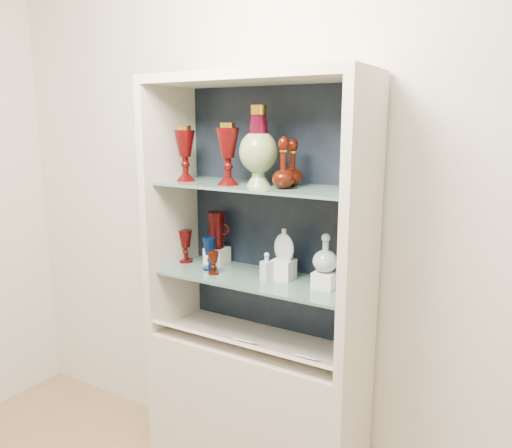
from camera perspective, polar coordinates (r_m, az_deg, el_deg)
The scene contains 29 objects.
wall_back at distance 2.36m, azimuth 2.75°, elevation 3.31°, with size 3.50×0.02×2.80m, color white.
cabinet_base at distance 2.54m, azimuth 0.00°, elevation -20.86°, with size 1.00×0.40×0.75m, color beige.
cabinet_back_panel at distance 2.35m, azimuth 2.38°, elevation 1.41°, with size 0.98×0.02×1.15m, color black.
cabinet_side_left at distance 2.46m, azimuth -9.64°, elevation 1.74°, with size 0.04×0.40×1.15m, color beige.
cabinet_side_right at distance 1.99m, azimuth 11.97°, elevation -0.74°, with size 0.04×0.40×1.15m, color beige.
cabinet_top_cap at distance 2.15m, azimuth 0.00°, elevation 16.40°, with size 1.00×0.40×0.04m, color beige.
shelf_lower at distance 2.27m, azimuth 0.26°, elevation -6.25°, with size 0.92×0.34×0.01m, color slate.
shelf_upper at distance 2.18m, azimuth 0.27°, elevation 4.32°, with size 0.92×0.34×0.01m, color slate.
label_ledge at distance 2.27m, azimuth -1.47°, elevation -13.49°, with size 0.92×0.18×0.01m, color beige.
label_card_0 at distance 2.12m, azimuth 5.93°, elevation -14.90°, with size 0.10×0.07×0.00m, color white.
label_card_1 at distance 2.25m, azimuth -1.14°, elevation -13.23°, with size 0.10×0.07×0.00m, color white.
pedestal_lamp_left at distance 2.34m, azimuth -8.11°, elevation 7.98°, with size 0.10×0.10×0.25m, color #420707, non-canonical shape.
pedestal_lamp_right at distance 2.18m, azimuth -3.24°, elevation 7.98°, with size 0.10×0.10×0.27m, color #420707, non-canonical shape.
enamel_urn at distance 2.13m, azimuth 0.27°, elevation 8.89°, with size 0.16×0.16×0.34m, color #07480D, non-canonical shape.
ruby_decanter_a at distance 2.05m, azimuth 3.15°, elevation 7.35°, with size 0.09×0.09×0.24m, color #3F0E05, non-canonical shape.
ruby_decanter_b at distance 2.14m, azimuth 4.19°, elevation 7.20°, with size 0.09×0.09×0.21m, color #3F0E05, non-canonical shape.
lidded_bowl at distance 1.99m, azimuth 11.32°, elevation 4.76°, with size 0.07×0.07×0.08m, color #3F0E05, non-canonical shape.
cobalt_goblet at distance 2.38m, azimuth -5.33°, elevation -3.35°, with size 0.07×0.07×0.16m, color #01123F, non-canonical shape.
ruby_goblet_tall at distance 2.51m, azimuth -8.04°, elevation -2.51°, with size 0.07×0.07×0.16m, color #420707, non-canonical shape.
ruby_goblet_small at distance 2.31m, azimuth -4.89°, elevation -4.47°, with size 0.05×0.05×0.10m, color #3F0E05, non-canonical shape.
riser_ruby_pitcher at distance 2.48m, azimuth -4.47°, elevation -3.60°, with size 0.10×0.10×0.08m, color silver.
ruby_pitcher at distance 2.45m, azimuth -4.52°, elevation -0.68°, with size 0.13×0.09×0.18m, color #420707, non-canonical shape.
clear_square_bottle at distance 2.21m, azimuth 1.23°, elevation -4.87°, with size 0.04×0.04×0.13m, color #9FB0B8, non-canonical shape.
riser_flat_flask at distance 2.24m, azimuth 3.18°, elevation -5.17°, with size 0.09×0.09×0.09m, color silver.
flat_flask at distance 2.21m, azimuth 3.22°, elevation -2.25°, with size 0.10×0.04×0.14m, color silver, non-canonical shape.
riser_clear_round_decanter at distance 2.14m, azimuth 7.85°, elevation -6.36°, with size 0.09×0.09×0.07m, color silver.
clear_round_decanter at distance 2.11m, azimuth 7.94°, elevation -3.39°, with size 0.11×0.11×0.16m, color #9FB0B8, non-canonical shape.
riser_cameo_medallion at distance 2.15m, azimuth 10.69°, elevation -5.94°, with size 0.08×0.08×0.10m, color silver.
cameo_medallion at distance 2.12m, azimuth 10.80°, elevation -3.18°, with size 0.10×0.04×0.11m, color black, non-canonical shape.
Camera 1 is at (1.10, -0.31, 1.74)m, focal length 35.00 mm.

